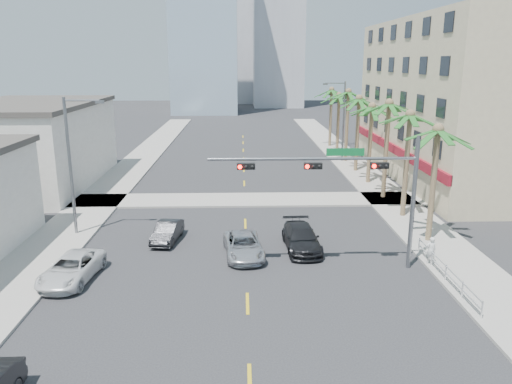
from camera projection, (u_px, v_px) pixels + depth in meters
The scene contains 24 objects.
ground at pixel (249, 351), 19.83m from camera, with size 260.00×260.00×0.00m, color #262628.
sidewalk_right at pixel (396, 205), 39.48m from camera, with size 4.00×120.00×0.15m, color gray.
sidewalk_left at pixel (91, 208), 38.80m from camera, with size 4.00×120.00×0.15m, color gray.
sidewalk_cross at pixel (245, 200), 41.07m from camera, with size 80.00×4.00×0.15m, color gray.
building_right at pixel (474, 101), 47.54m from camera, with size 15.25×28.00×15.00m.
building_left_far at pixel (30, 147), 45.42m from camera, with size 11.00×18.00×7.20m, color beige.
tower_far_center at pixel (230, 23), 135.21m from camera, with size 16.00×16.00×42.00m, color #ADADB2.
traffic_signal_mast at pixel (355, 180), 26.39m from camera, with size 11.12×0.54×7.20m.
palm_tree_0 at pixel (438, 131), 29.95m from camera, with size 4.80×4.80×7.80m.
palm_tree_1 at pixel (410, 116), 34.89m from camera, with size 4.80×4.80×8.16m.
palm_tree_2 at pixel (389, 105), 39.83m from camera, with size 4.80×4.80×8.52m.
palm_tree_3 at pixel (372, 107), 45.03m from camera, with size 4.80×4.80×7.80m.
palm_tree_4 at pixel (359, 99), 49.97m from camera, with size 4.80×4.80×8.16m.
palm_tree_5 at pixel (348, 93), 54.91m from camera, with size 4.80×4.80×8.52m.
palm_tree_6 at pixel (339, 96), 60.11m from camera, with size 4.80×4.80×7.80m.
palm_tree_7 at pixel (332, 90), 65.05m from camera, with size 4.80×4.80×8.16m.
streetlight_left at pixel (73, 160), 31.76m from camera, with size 2.55×0.25×9.00m.
streetlight_right at pixel (342, 117), 55.58m from camera, with size 2.55×0.25×9.00m.
guardrail at pixel (446, 271), 25.75m from camera, with size 0.08×8.08×1.00m.
car_parked_far at pixel (72, 269), 26.01m from camera, with size 2.20×4.76×1.32m, color silver.
car_lane_left at pixel (167, 232), 31.75m from camera, with size 1.32×3.77×1.24m, color black.
car_lane_center at pixel (244, 246), 29.29m from camera, with size 2.13×4.61×1.28m, color silver.
car_lane_right at pixel (301, 238), 30.36m from camera, with size 2.00×4.91×1.43m, color black.
pedestrian at pixel (431, 250), 27.80m from camera, with size 0.57×0.37×1.57m, color silver.
Camera 1 is at (-0.23, -17.56, 11.16)m, focal length 35.00 mm.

